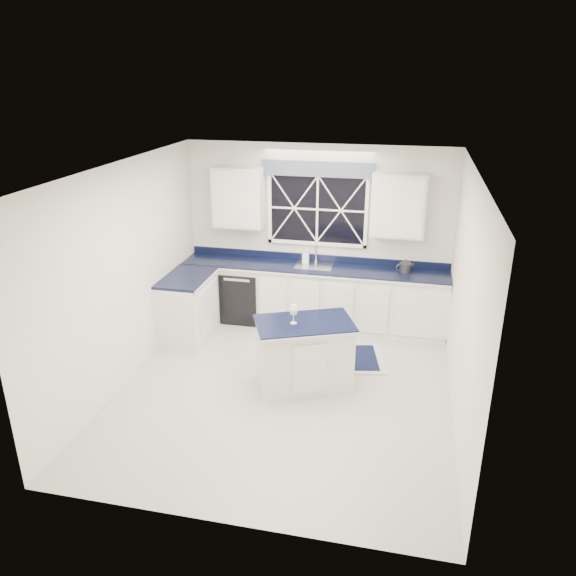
% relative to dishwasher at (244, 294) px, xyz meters
% --- Properties ---
extents(ground, '(4.50, 4.50, 0.00)m').
position_rel_dishwasher_xyz_m(ground, '(1.10, -1.95, -0.41)').
color(ground, '#AAAAA5').
rests_on(ground, ground).
extents(back_wall, '(4.00, 0.10, 2.70)m').
position_rel_dishwasher_xyz_m(back_wall, '(1.10, 0.30, 0.94)').
color(back_wall, white).
rests_on(back_wall, ground).
extents(base_cabinets, '(3.99, 1.60, 0.90)m').
position_rel_dishwasher_xyz_m(base_cabinets, '(0.77, -0.17, 0.04)').
color(base_cabinets, white).
rests_on(base_cabinets, ground).
extents(countertop, '(3.98, 0.64, 0.04)m').
position_rel_dishwasher_xyz_m(countertop, '(1.10, 0.00, 0.51)').
color(countertop, black).
rests_on(countertop, base_cabinets).
extents(dishwasher, '(0.60, 0.58, 0.82)m').
position_rel_dishwasher_xyz_m(dishwasher, '(0.00, 0.00, 0.00)').
color(dishwasher, black).
rests_on(dishwasher, ground).
extents(window, '(1.65, 0.09, 1.26)m').
position_rel_dishwasher_xyz_m(window, '(1.10, 0.25, 1.42)').
color(window, black).
rests_on(window, ground).
extents(upper_cabinets, '(3.10, 0.34, 0.90)m').
position_rel_dishwasher_xyz_m(upper_cabinets, '(1.10, 0.13, 1.49)').
color(upper_cabinets, white).
rests_on(upper_cabinets, ground).
extents(faucet, '(0.05, 0.20, 0.30)m').
position_rel_dishwasher_xyz_m(faucet, '(1.10, 0.19, 0.69)').
color(faucet, silver).
rests_on(faucet, countertop).
extents(island, '(1.34, 1.09, 0.86)m').
position_rel_dishwasher_xyz_m(island, '(1.31, -1.79, 0.02)').
color(island, white).
rests_on(island, ground).
extents(rug, '(1.60, 1.16, 0.02)m').
position_rel_dishwasher_xyz_m(rug, '(1.52, -1.05, -0.40)').
color(rug, '#B8B8B3').
rests_on(rug, ground).
extents(kettle, '(0.26, 0.22, 0.20)m').
position_rel_dishwasher_xyz_m(kettle, '(2.44, 0.05, 0.62)').
color(kettle, '#313134').
rests_on(kettle, countertop).
extents(wine_glass, '(0.10, 0.10, 0.24)m').
position_rel_dishwasher_xyz_m(wine_glass, '(1.19, -1.85, 0.62)').
color(wine_glass, white).
rests_on(wine_glass, island).
extents(soap_bottle, '(0.10, 0.11, 0.22)m').
position_rel_dishwasher_xyz_m(soap_bottle, '(0.95, 0.17, 0.64)').
color(soap_bottle, silver).
rests_on(soap_bottle, countertop).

